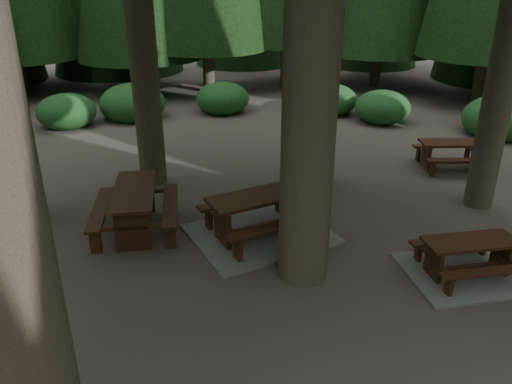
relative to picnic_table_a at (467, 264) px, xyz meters
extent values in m
plane|color=#49423B|center=(-3.51, 0.47, -0.22)|extent=(80.00, 80.00, 0.00)
cube|color=gray|center=(0.00, 0.00, -0.19)|extent=(2.09, 1.76, 0.05)
cube|color=black|center=(0.00, 0.00, 0.44)|extent=(1.60, 0.69, 0.05)
cube|color=black|center=(0.03, 0.52, 0.17)|extent=(1.58, 0.30, 0.04)
cube|color=black|center=(-0.03, -0.52, 0.17)|extent=(1.58, 0.30, 0.04)
cube|color=black|center=(-0.63, 0.03, 0.10)|extent=(0.10, 0.48, 0.63)
cube|color=black|center=(-0.63, 0.03, 0.15)|extent=(0.14, 1.26, 0.05)
cube|color=black|center=(0.63, -0.03, 0.10)|extent=(0.10, 0.48, 0.63)
cube|color=black|center=(0.63, -0.03, 0.15)|extent=(0.14, 1.26, 0.05)
cube|color=black|center=(0.00, 0.00, -0.06)|extent=(1.31, 0.14, 0.07)
cube|color=black|center=(-5.45, 2.96, 0.63)|extent=(0.98, 2.10, 0.07)
cube|color=black|center=(-6.12, 3.03, 0.29)|extent=(0.47, 2.05, 0.06)
cube|color=black|center=(-4.77, 2.90, 0.29)|extent=(0.47, 2.05, 0.06)
cube|color=black|center=(-5.52, 2.15, 0.19)|extent=(0.63, 0.15, 0.81)
cube|color=black|center=(-5.52, 2.15, 0.26)|extent=(1.64, 0.24, 0.07)
cube|color=black|center=(-5.37, 3.78, 0.19)|extent=(0.63, 0.15, 0.81)
cube|color=black|center=(-5.37, 3.78, 0.26)|extent=(1.64, 0.24, 0.07)
cube|color=black|center=(-5.45, 2.96, -0.01)|extent=(0.25, 1.70, 0.09)
cube|color=gray|center=(-3.09, 2.17, -0.19)|extent=(3.05, 2.73, 0.05)
cube|color=black|center=(-3.09, 2.17, 0.63)|extent=(2.16, 1.28, 0.07)
cube|color=black|center=(-3.26, 2.82, 0.29)|extent=(2.03, 0.79, 0.06)
cube|color=black|center=(-2.92, 1.51, 0.29)|extent=(2.03, 0.79, 0.06)
cube|color=black|center=(-3.88, 1.96, 0.19)|extent=(0.24, 0.62, 0.81)
cube|color=black|center=(-3.88, 1.96, 0.26)|extent=(0.50, 1.60, 0.07)
cube|color=black|center=(-2.31, 2.37, 0.19)|extent=(0.24, 0.62, 0.81)
cube|color=black|center=(-2.31, 2.37, 0.26)|extent=(0.50, 1.60, 0.07)
cube|color=black|center=(-3.09, 2.17, -0.01)|extent=(1.66, 0.51, 0.09)
cube|color=black|center=(2.68, 4.62, 0.49)|extent=(1.79, 0.98, 0.06)
cube|color=black|center=(2.79, 5.17, 0.21)|extent=(1.70, 0.57, 0.05)
cube|color=black|center=(2.56, 4.07, 0.21)|extent=(1.70, 0.57, 0.05)
cube|color=black|center=(2.01, 4.75, 0.12)|extent=(0.18, 0.52, 0.68)
cube|color=black|center=(2.01, 4.75, 0.18)|extent=(0.34, 1.35, 0.06)
cube|color=black|center=(3.34, 4.49, 0.12)|extent=(0.18, 0.52, 0.68)
cube|color=black|center=(3.34, 4.49, 0.18)|extent=(0.34, 1.35, 0.06)
cube|color=black|center=(2.68, 4.62, -0.05)|extent=(1.39, 0.35, 0.08)
ellipsoid|color=#1C5127|center=(5.93, 6.92, 0.18)|extent=(2.42, 2.42, 1.49)
ellipsoid|color=#1C5127|center=(2.92, 9.16, 0.18)|extent=(1.90, 1.90, 1.17)
ellipsoid|color=#1C5127|center=(1.63, 10.64, 0.18)|extent=(1.84, 1.84, 1.13)
ellipsoid|color=#1C5127|center=(-2.21, 11.72, 0.18)|extent=(1.95, 1.95, 1.20)
ellipsoid|color=#1C5127|center=(-5.45, 11.68, 0.18)|extent=(2.31, 2.31, 1.42)
ellipsoid|color=#1C5127|center=(-7.60, 11.04, 0.18)|extent=(1.93, 1.93, 1.19)
camera|label=1|loc=(-5.15, -6.25, 4.55)|focal=35.00mm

